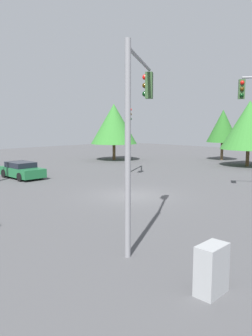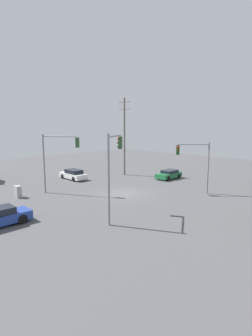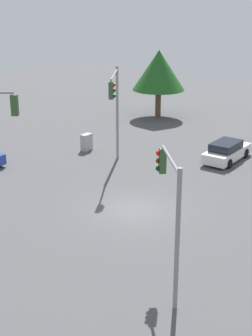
{
  "view_description": "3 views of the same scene",
  "coord_description": "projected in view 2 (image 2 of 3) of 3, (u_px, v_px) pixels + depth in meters",
  "views": [
    {
      "loc": [
        13.5,
        12.71,
        4.1
      ],
      "look_at": [
        0.41,
        -0.1,
        1.64
      ],
      "focal_mm": 35.0,
      "sensor_mm": 36.0,
      "label": 1
    },
    {
      "loc": [
        -20.02,
        19.73,
        7.41
      ],
      "look_at": [
        -0.08,
        -0.23,
        2.85
      ],
      "focal_mm": 28.0,
      "sensor_mm": 36.0,
      "label": 2
    },
    {
      "loc": [
        -21.12,
        -14.71,
        11.7
      ],
      "look_at": [
        -0.59,
        0.08,
        2.59
      ],
      "focal_mm": 55.0,
      "sensor_mm": 36.0,
      "label": 3
    }
  ],
  "objects": [
    {
      "name": "traffic_signal_aux",
      "position": [
        195.0,
        158.0,
        28.36
      ],
      "size": [
        2.78,
        2.56,
        5.69
      ],
      "rotation": [
        0.0,
        0.0,
        0.73
      ],
      "color": "gray",
      "rests_on": "ground_plane"
    },
    {
      "name": "sedan_green",
      "position": [
        169.0,
        174.0,
        36.99
      ],
      "size": [
        1.92,
        4.03,
        1.23
      ],
      "color": "#1E6638",
      "rests_on": "ground_plane"
    },
    {
      "name": "ground_plane",
      "position": [
        124.0,
        194.0,
        28.93
      ],
      "size": [
        80.0,
        80.0,
        0.0
      ],
      "primitive_type": "plane",
      "color": "#4C4C4F"
    },
    {
      "name": "sedan_white",
      "position": [
        73.0,
        175.0,
        36.55
      ],
      "size": [
        4.43,
        1.87,
        1.4
      ],
      "rotation": [
        0.0,
        0.0,
        -1.57
      ],
      "color": "silver",
      "rests_on": "ground_plane"
    },
    {
      "name": "traffic_signal_main",
      "position": [
        113.0,
        162.0,
        20.28
      ],
      "size": [
        2.13,
        3.22,
        6.87
      ],
      "rotation": [
        0.0,
        0.0,
        -1.02
      ],
      "color": "gray",
      "rests_on": "ground_plane"
    },
    {
      "name": "traffic_signal_cross",
      "position": [
        57.0,
        153.0,
        28.25
      ],
      "size": [
        3.73,
        2.45,
        6.53
      ],
      "rotation": [
        0.0,
        0.0,
        3.69
      ],
      "color": "gray",
      "rests_on": "ground_plane"
    },
    {
      "name": "electrical_cabinet",
      "position": [
        18.0,
        192.0,
        27.26
      ],
      "size": [
        0.85,
        0.5,
        1.24
      ],
      "primitive_type": "cube",
      "color": "#9EA0A3",
      "rests_on": "ground_plane"
    },
    {
      "name": "utility_pole_tall",
      "position": [
        124.0,
        135.0,
        38.94
      ],
      "size": [
        2.2,
        0.28,
        11.44
      ],
      "color": "slate",
      "rests_on": "ground_plane"
    }
  ]
}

